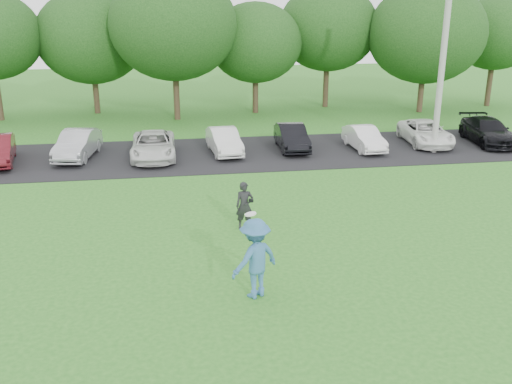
% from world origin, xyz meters
% --- Properties ---
extents(ground, '(100.00, 100.00, 0.00)m').
position_xyz_m(ground, '(0.00, 0.00, 0.00)').
color(ground, '#24691E').
rests_on(ground, ground).
extents(parking_lot, '(32.00, 6.50, 0.03)m').
position_xyz_m(parking_lot, '(0.00, 13.00, 0.01)').
color(parking_lot, black).
rests_on(parking_lot, ground).
extents(utility_pole, '(0.28, 0.28, 9.49)m').
position_xyz_m(utility_pole, '(9.83, 11.78, 4.74)').
color(utility_pole, '#A0A09B').
rests_on(utility_pole, ground).
extents(frisbee_player, '(1.50, 1.29, 2.32)m').
position_xyz_m(frisbee_player, '(-0.65, -0.56, 1.01)').
color(frisbee_player, teal).
rests_on(frisbee_player, ground).
extents(camera_bystander, '(0.56, 0.42, 1.53)m').
position_xyz_m(camera_bystander, '(-0.32, 3.79, 0.77)').
color(camera_bystander, black).
rests_on(camera_bystander, ground).
extents(parked_cars, '(28.31, 4.87, 1.26)m').
position_xyz_m(parked_cars, '(0.68, 13.07, 0.63)').
color(parked_cars, '#541512').
rests_on(parked_cars, parking_lot).
extents(tree_row, '(42.39, 9.85, 8.64)m').
position_xyz_m(tree_row, '(1.51, 22.76, 4.91)').
color(tree_row, '#38281C').
rests_on(tree_row, ground).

